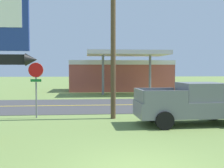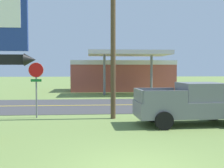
{
  "view_description": "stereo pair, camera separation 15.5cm",
  "coord_description": "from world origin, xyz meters",
  "views": [
    {
      "loc": [
        -1.33,
        -6.79,
        2.59
      ],
      "look_at": [
        0.0,
        8.0,
        1.8
      ],
      "focal_mm": 44.6,
      "sensor_mm": 36.0,
      "label": 1
    },
    {
      "loc": [
        -1.17,
        -6.8,
        2.59
      ],
      "look_at": [
        0.0,
        8.0,
        1.8
      ],
      "focal_mm": 44.6,
      "sensor_mm": 36.0,
      "label": 2
    }
  ],
  "objects": [
    {
      "name": "road_asphalt",
      "position": [
        0.0,
        13.0,
        0.01
      ],
      "size": [
        140.0,
        8.0,
        0.02
      ],
      "primitive_type": "cube",
      "color": "#3D3D3F",
      "rests_on": "ground"
    },
    {
      "name": "road_centre_line",
      "position": [
        0.0,
        13.0,
        0.02
      ],
      "size": [
        126.0,
        0.2,
        0.01
      ],
      "primitive_type": "cube",
      "color": "gold",
      "rests_on": "road_asphalt"
    },
    {
      "name": "stop_sign",
      "position": [
        -4.02,
        8.15,
        2.03
      ],
      "size": [
        0.8,
        0.08,
        2.95
      ],
      "color": "slate",
      "rests_on": "ground"
    },
    {
      "name": "utility_pole",
      "position": [
        0.03,
        7.64,
        5.13
      ],
      "size": [
        2.12,
        0.26,
        9.59
      ],
      "color": "brown",
      "rests_on": "ground"
    },
    {
      "name": "gas_station",
      "position": [
        2.67,
        26.73,
        1.94
      ],
      "size": [
        12.0,
        11.5,
        4.4
      ],
      "color": "#A84C42",
      "rests_on": "ground"
    },
    {
      "name": "pickup_grey_parked_on_lawn",
      "position": [
        3.6,
        5.77,
        0.96
      ],
      "size": [
        5.26,
        2.38,
        1.96
      ],
      "color": "slate",
      "rests_on": "ground"
    }
  ]
}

